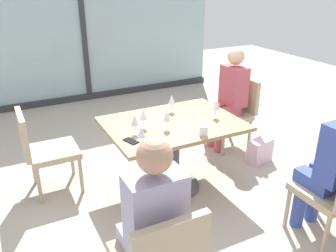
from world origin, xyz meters
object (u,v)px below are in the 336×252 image
object	(u,v)px
wine_glass_5	(135,120)
wine_glass_1	(167,116)
person_front_left	(152,220)
cell_phone_on_table	(131,141)
dining_table_main	(173,138)
wine_glass_0	(143,115)
coffee_cup	(204,130)
handbag_1	(260,151)
wine_glass_3	(216,105)
wine_glass_2	(141,132)
chair_far_left	(42,147)
wine_glass_4	(172,100)
chair_far_right	(235,109)
person_front_right	(333,161)
person_far_right	(229,94)

from	to	relation	value
wine_glass_5	wine_glass_1	bearing A→B (deg)	-8.30
person_front_left	cell_phone_on_table	distance (m)	1.03
dining_table_main	wine_glass_0	xyz separation A→B (m)	(-0.31, -0.01, 0.31)
coffee_cup	handbag_1	size ratio (longest dim) A/B	0.30
wine_glass_1	cell_phone_on_table	world-z (taller)	wine_glass_1
dining_table_main	wine_glass_3	distance (m)	0.54
wine_glass_5	handbag_1	world-z (taller)	wine_glass_5
wine_glass_2	dining_table_main	bearing A→B (deg)	36.32
chair_far_left	wine_glass_1	xyz separation A→B (m)	(1.03, -0.66, 0.37)
coffee_cup	wine_glass_1	bearing A→B (deg)	133.07
person_front_left	cell_phone_on_table	bearing A→B (deg)	75.17
wine_glass_1	wine_glass_3	distance (m)	0.56
wine_glass_4	cell_phone_on_table	size ratio (longest dim) A/B	1.28
chair_far_right	person_front_right	xyz separation A→B (m)	(-0.38, -1.73, 0.20)
chair_far_left	wine_glass_1	size ratio (longest dim) A/B	4.70
dining_table_main	person_front_left	xyz separation A→B (m)	(-0.78, -1.21, 0.15)
person_far_right	wine_glass_5	bearing A→B (deg)	-157.49
wine_glass_4	wine_glass_1	bearing A→B (deg)	-123.09
coffee_cup	wine_glass_4	bearing A→B (deg)	88.56
cell_phone_on_table	wine_glass_3	bearing A→B (deg)	-11.47
handbag_1	person_front_right	bearing A→B (deg)	-118.62
wine_glass_4	wine_glass_5	world-z (taller)	same
chair_far_left	handbag_1	xyz separation A→B (m)	(2.32, -0.52, -0.36)
coffee_cup	chair_far_left	bearing A→B (deg)	144.35
dining_table_main	person_front_right	size ratio (longest dim) A/B	1.02
wine_glass_2	handbag_1	bearing A→B (deg)	12.03
cell_phone_on_table	wine_glass_5	bearing A→B (deg)	34.64
dining_table_main	chair_far_right	distance (m)	1.28
cell_phone_on_table	wine_glass_1	bearing A→B (deg)	-7.12
person_front_right	wine_glass_1	xyz separation A→B (m)	(-0.91, 1.07, 0.16)
person_front_right	wine_glass_4	distance (m)	1.61
wine_glass_2	cell_phone_on_table	xyz separation A→B (m)	(-0.04, 0.13, -0.13)
person_front_left	coffee_cup	size ratio (longest dim) A/B	14.00
wine_glass_5	handbag_1	distance (m)	1.75
wine_glass_3	handbag_1	bearing A→B (deg)	7.27
chair_far_left	person_front_left	bearing A→B (deg)	-77.51
wine_glass_1	handbag_1	distance (m)	1.49
chair_far_left	wine_glass_4	size ratio (longest dim) A/B	4.70
wine_glass_0	wine_glass_2	distance (m)	0.38
dining_table_main	wine_glass_1	world-z (taller)	wine_glass_1
chair_far_right	handbag_1	distance (m)	0.63
wine_glass_0	person_front_left	bearing A→B (deg)	-111.51
wine_glass_2	wine_glass_3	xyz separation A→B (m)	(0.91, 0.26, 0.00)
chair_far_right	person_far_right	bearing A→B (deg)	-180.00
person_far_right	chair_far_right	bearing A→B (deg)	0.00
person_front_left	chair_far_right	bearing A→B (deg)	41.65
dining_table_main	wine_glass_2	bearing A→B (deg)	-143.68
chair_far_right	chair_far_left	world-z (taller)	same
chair_far_left	person_far_right	xyz separation A→B (m)	(2.22, -0.00, 0.20)
person_front_left	wine_glass_1	size ratio (longest dim) A/B	6.81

